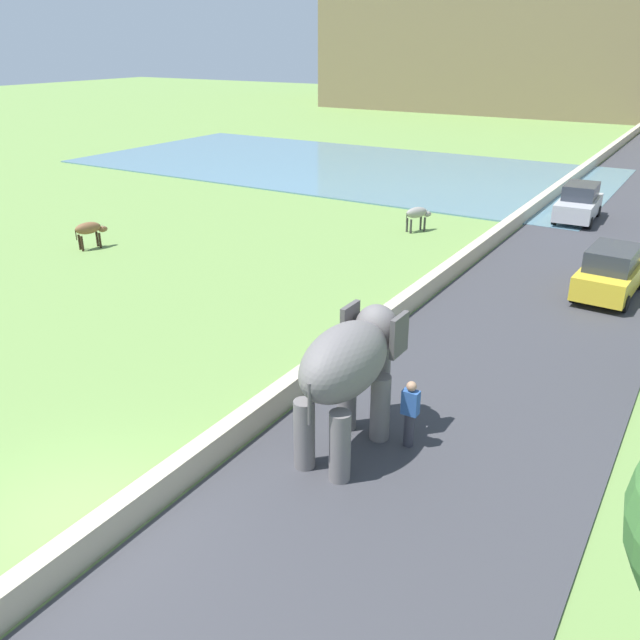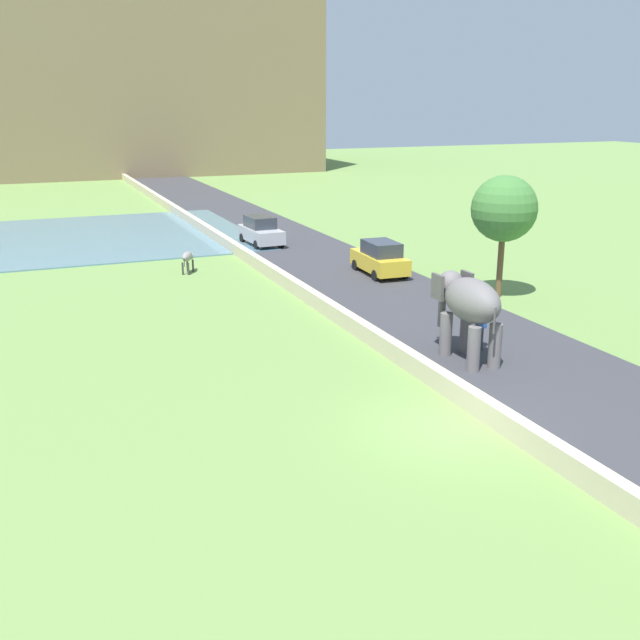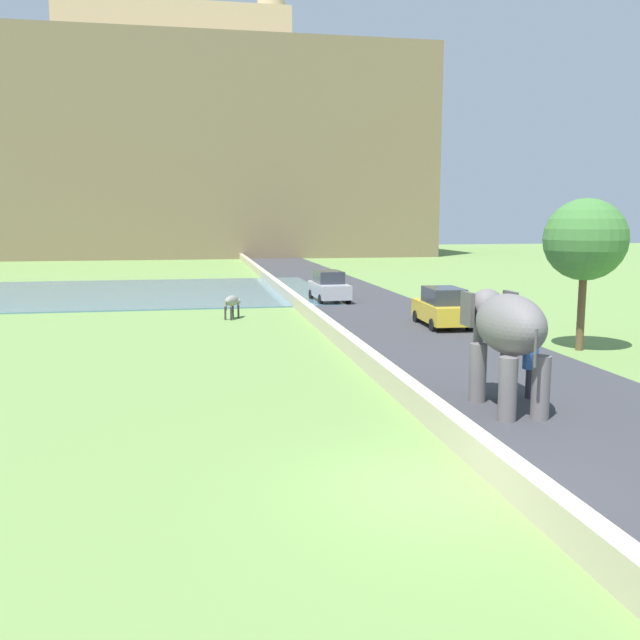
{
  "view_description": "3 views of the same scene",
  "coord_description": "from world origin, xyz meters",
  "px_view_note": "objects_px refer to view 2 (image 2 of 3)",
  "views": [
    {
      "loc": [
        9.28,
        -6.17,
        8.29
      ],
      "look_at": [
        1.49,
        6.57,
        1.91
      ],
      "focal_mm": 37.16,
      "sensor_mm": 36.0,
      "label": 1
    },
    {
      "loc": [
        -10.57,
        -15.98,
        8.8
      ],
      "look_at": [
        -1.74,
        5.38,
        1.85
      ],
      "focal_mm": 41.46,
      "sensor_mm": 36.0,
      "label": 2
    },
    {
      "loc": [
        -4.18,
        -11.04,
        4.82
      ],
      "look_at": [
        -0.45,
        9.28,
        1.72
      ],
      "focal_mm": 38.02,
      "sensor_mm": 36.0,
      "label": 3
    }
  ],
  "objects_px": {
    "car_silver": "(261,231)",
    "person_beside_elephant": "(481,327)",
    "car_yellow": "(380,258)",
    "cow_grey": "(188,257)",
    "elephant": "(468,304)"
  },
  "relations": [
    {
      "from": "car_silver",
      "to": "person_beside_elephant",
      "type": "bearing_deg",
      "value": -87.16
    },
    {
      "from": "car_yellow",
      "to": "cow_grey",
      "type": "bearing_deg",
      "value": 154.68
    },
    {
      "from": "cow_grey",
      "to": "person_beside_elephant",
      "type": "bearing_deg",
      "value": -66.76
    },
    {
      "from": "person_beside_elephant",
      "to": "cow_grey",
      "type": "height_order",
      "value": "person_beside_elephant"
    },
    {
      "from": "elephant",
      "to": "cow_grey",
      "type": "height_order",
      "value": "elephant"
    },
    {
      "from": "person_beside_elephant",
      "to": "car_silver",
      "type": "bearing_deg",
      "value": 92.84
    },
    {
      "from": "person_beside_elephant",
      "to": "car_yellow",
      "type": "height_order",
      "value": "car_yellow"
    },
    {
      "from": "person_beside_elephant",
      "to": "cow_grey",
      "type": "xyz_separation_m",
      "value": [
        -7.02,
        16.35,
        -0.04
      ]
    },
    {
      "from": "elephant",
      "to": "person_beside_elephant",
      "type": "distance_m",
      "value": 1.76
    },
    {
      "from": "car_silver",
      "to": "cow_grey",
      "type": "height_order",
      "value": "car_silver"
    },
    {
      "from": "elephant",
      "to": "car_silver",
      "type": "height_order",
      "value": "elephant"
    },
    {
      "from": "car_yellow",
      "to": "cow_grey",
      "type": "height_order",
      "value": "car_yellow"
    },
    {
      "from": "person_beside_elephant",
      "to": "car_yellow",
      "type": "xyz_separation_m",
      "value": [
        2.05,
        12.06,
        0.03
      ]
    },
    {
      "from": "elephant",
      "to": "cow_grey",
      "type": "bearing_deg",
      "value": 109.14
    },
    {
      "from": "elephant",
      "to": "car_silver",
      "type": "distance_m",
      "value": 22.94
    }
  ]
}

